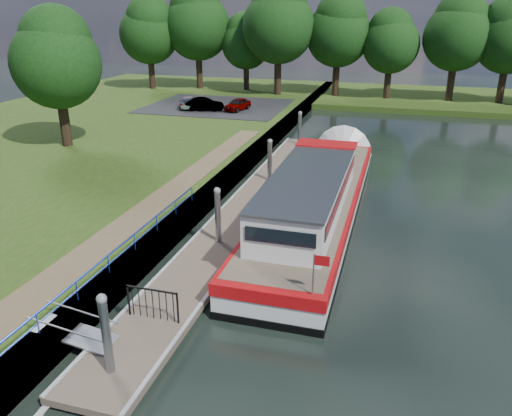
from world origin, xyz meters
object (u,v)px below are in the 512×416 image
(car_a, at_px, (238,104))
(car_c, at_px, (188,102))
(barge, at_px, (318,196))
(car_b, at_px, (204,104))
(pontoon, at_px, (248,209))

(car_a, relative_size, car_c, 0.87)
(car_a, height_order, car_c, car_a)
(barge, xyz_separation_m, car_c, (-16.90, 22.34, 0.32))
(barge, distance_m, car_c, 28.01)
(car_a, distance_m, car_b, 3.26)
(pontoon, distance_m, car_c, 26.59)
(pontoon, bearing_deg, car_a, 109.40)
(car_b, bearing_deg, barge, -157.35)
(pontoon, xyz_separation_m, car_b, (-11.25, 22.14, 1.27))
(pontoon, distance_m, barge, 3.76)
(barge, bearing_deg, car_b, 124.64)
(car_b, distance_m, car_c, 2.22)
(barge, height_order, car_c, barge)
(car_c, bearing_deg, pontoon, 100.55)
(barge, relative_size, car_c, 5.33)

